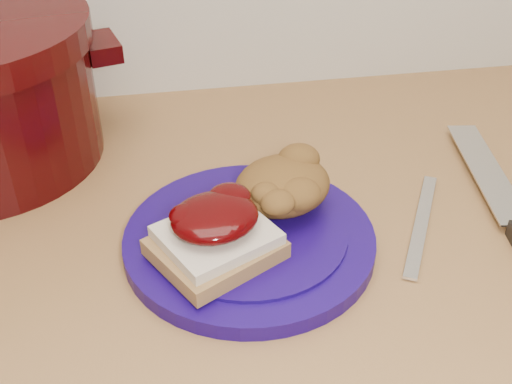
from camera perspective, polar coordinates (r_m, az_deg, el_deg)
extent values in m
cylinder|color=#160655|center=(0.62, -0.59, -4.30)|extent=(0.32, 0.32, 0.02)
cube|color=olive|center=(0.58, -3.63, -5.04)|extent=(0.13, 0.13, 0.02)
cube|color=beige|center=(0.58, -3.53, -3.83)|extent=(0.12, 0.12, 0.01)
ellipsoid|color=#2F0102|center=(0.57, -3.70, -2.24)|extent=(0.10, 0.10, 0.02)
ellipsoid|color=brown|center=(0.63, 2.37, 0.59)|extent=(0.12, 0.12, 0.05)
cube|color=silver|center=(0.76, 19.79, 1.81)|extent=(0.06, 0.20, 0.00)
cube|color=silver|center=(0.67, 14.47, -2.71)|extent=(0.09, 0.16, 0.00)
cube|color=black|center=(0.79, -13.59, 12.39)|extent=(0.05, 0.07, 0.02)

